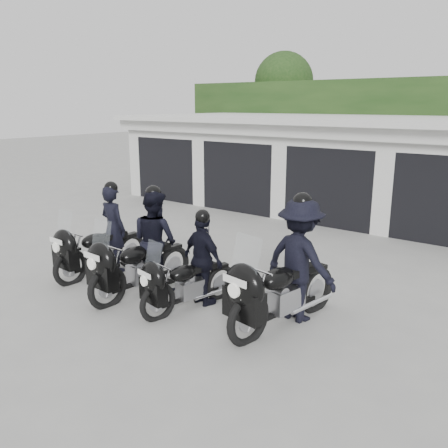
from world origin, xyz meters
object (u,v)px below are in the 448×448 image
Objects in this scene: police_bike_b at (147,247)px; police_bike_c at (195,266)px; police_bike_d at (292,268)px; police_bike_a at (101,238)px.

police_bike_b is 1.18× the size of police_bike_c.
police_bike_a is at bearing -164.91° from police_bike_d.
police_bike_b reaches higher than police_bike_c.
police_bike_a is at bearing 179.89° from police_bike_b.
police_bike_c is at bearing 4.75° from police_bike_b.
police_bike_a is 0.91× the size of police_bike_d.
police_bike_c is (2.55, -0.08, -0.03)m from police_bike_a.
police_bike_c is 1.66m from police_bike_d.
police_bike_b reaches higher than police_bike_a.
police_bike_a is 1.41m from police_bike_b.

